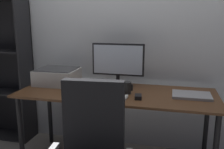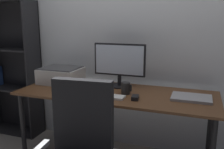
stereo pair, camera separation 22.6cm
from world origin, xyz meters
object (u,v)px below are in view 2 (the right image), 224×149
keyboard (108,96)px  printer (61,75)px  laptop (191,98)px  monitor (119,62)px  coffee_mug (126,88)px  mouse (135,98)px  desk (116,100)px  bookshelf (12,69)px

keyboard → printer: (-0.63, 0.31, 0.07)m
laptop → monitor: bearing=165.9°
laptop → printer: 1.30m
monitor → coffee_mug: 0.32m
monitor → keyboard: monitor is taller
mouse → monitor: bearing=118.4°
desk → coffee_mug: 0.17m
mouse → keyboard: bearing=177.8°
keyboard → coffee_mug: (0.11, 0.14, 0.04)m
keyboard → coffee_mug: bearing=51.4°
laptop → bookshelf: (-2.11, 0.32, 0.04)m
desk → mouse: (0.22, -0.15, 0.10)m
monitor → bookshelf: (-1.43, 0.14, -0.19)m
desk → bookshelf: bearing=167.0°
monitor → keyboard: (0.01, -0.36, -0.23)m
desk → bookshelf: 1.50m
mouse → coffee_mug: size_ratio=0.92×
printer → bookshelf: bearing=166.2°
keyboard → coffee_mug: size_ratio=2.78×
keyboard → mouse: 0.23m
desk → bookshelf: (-1.46, 0.34, 0.13)m
desk → monitor: 0.38m
laptop → printer: bearing=175.1°
printer → keyboard: bearing=-25.9°
coffee_mug → bookshelf: (-1.56, 0.36, -0.00)m
desk → keyboard: (-0.01, -0.17, 0.09)m
monitor → laptop: monitor is taller
keyboard → mouse: size_ratio=3.02×
coffee_mug → bookshelf: bearing=166.9°
coffee_mug → laptop: (0.55, 0.05, -0.04)m
desk → bookshelf: size_ratio=1.12×
keyboard → bookshelf: size_ratio=0.18×
laptop → bookshelf: size_ratio=0.20×
coffee_mug → bookshelf: bookshelf is taller
monitor → mouse: size_ratio=5.26×
mouse → bookshelf: size_ratio=0.06×
keyboard → laptop: 0.69m
mouse → bookshelf: bearing=156.3°
monitor → coffee_mug: size_ratio=4.85×
monitor → bookshelf: bearing=174.3°
mouse → printer: (-0.86, 0.28, 0.06)m
desk → laptop: size_ratio=5.55×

